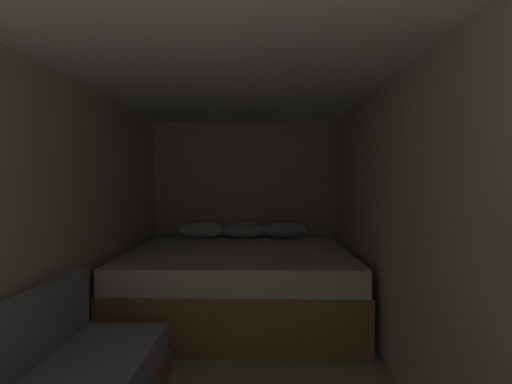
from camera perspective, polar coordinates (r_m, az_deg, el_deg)
name	(u,v)px	position (r m, az deg, el deg)	size (l,w,h in m)	color
wall_back	(244,206)	(5.24, -1.64, -1.90)	(2.43, 0.05, 2.14)	beige
wall_left	(31,234)	(2.88, -28.91, -5.19)	(0.05, 5.45, 2.14)	beige
wall_right	(420,235)	(2.67, 21.89, -5.61)	(0.05, 5.45, 2.14)	beige
ceiling_slab	(223,54)	(2.60, -4.58, 18.68)	(2.43, 5.45, 0.05)	white
bed	(240,281)	(4.30, -2.29, -12.27)	(2.21, 2.02, 0.89)	#9E7247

